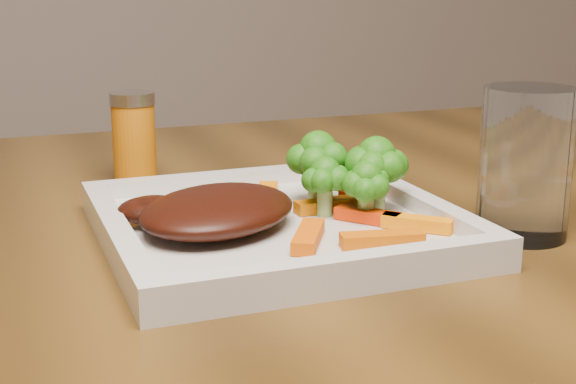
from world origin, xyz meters
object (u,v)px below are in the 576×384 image
object	(u,v)px
steak	(218,210)
spice_shaker	(134,138)
plate	(276,231)
drinking_glass	(525,163)

from	to	relation	value
steak	spice_shaker	world-z (taller)	spice_shaker
plate	drinking_glass	world-z (taller)	drinking_glass
spice_shaker	plate	bearing A→B (deg)	-71.50
spice_shaker	drinking_glass	xyz separation A→B (m)	(0.26, -0.28, 0.01)
spice_shaker	drinking_glass	size ratio (longest dim) A/B	0.77
spice_shaker	steak	bearing A→B (deg)	-83.19
plate	spice_shaker	xyz separation A→B (m)	(-0.07, 0.22, 0.04)
spice_shaker	drinking_glass	world-z (taller)	drinking_glass
plate	steak	world-z (taller)	steak
steak	spice_shaker	size ratio (longest dim) A/B	1.50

